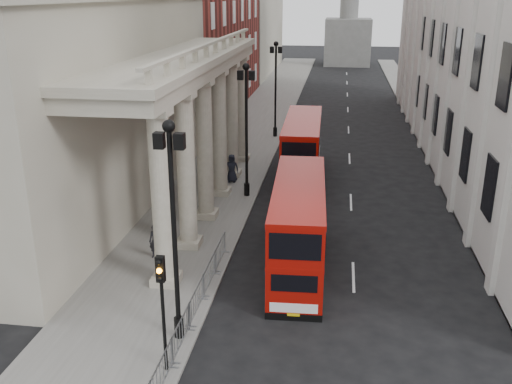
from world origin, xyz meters
TOP-DOWN VIEW (x-y plane):
  - sidewalk_west at (-3.00, 30.00)m, footprint 6.00×140.00m
  - sidewalk_east at (13.50, 30.00)m, footprint 3.00×140.00m
  - kerb at (-0.05, 30.00)m, footprint 0.20×140.00m
  - portico_building at (-10.50, 18.00)m, footprint 9.00×28.00m
  - brick_building at (-10.50, 48.00)m, footprint 9.00×32.00m
  - west_building_far at (-10.50, 80.00)m, footprint 9.00×30.00m
  - lamp_post_south at (-0.60, 4.00)m, footprint 1.05×0.44m
  - lamp_post_mid at (-0.60, 20.00)m, footprint 1.05×0.44m
  - lamp_post_north at (-0.60, 36.00)m, footprint 1.05×0.44m
  - traffic_light at (-0.50, 1.98)m, footprint 0.28×0.33m
  - crowd_barriers at (-0.35, 2.23)m, footprint 0.50×18.75m
  - bus_near at (3.35, 10.63)m, footprint 2.74×9.70m
  - bus_far at (2.60, 24.14)m, footprint 2.61×9.97m
  - pedestrian_a at (-3.55, 10.41)m, footprint 0.64×0.43m
  - pedestrian_b at (-4.21, 13.48)m, footprint 0.91×0.76m
  - pedestrian_c at (-2.06, 22.59)m, footprint 0.97×0.67m

SIDE VIEW (x-z plane):
  - sidewalk_west at x=-3.00m, z-range 0.00..0.12m
  - sidewalk_east at x=13.50m, z-range 0.00..0.12m
  - kerb at x=-0.05m, z-range 0.00..0.14m
  - crowd_barriers at x=-0.35m, z-range 0.12..1.22m
  - pedestrian_b at x=-4.21m, z-range 0.12..1.81m
  - pedestrian_a at x=-3.55m, z-range 0.12..1.83m
  - pedestrian_c at x=-2.06m, z-range 0.12..2.04m
  - bus_near at x=3.35m, z-range 0.09..4.24m
  - bus_far at x=2.60m, z-range 0.10..4.38m
  - traffic_light at x=-0.50m, z-range 0.96..5.26m
  - lamp_post_south at x=-0.60m, z-range 0.75..9.07m
  - lamp_post_mid at x=-0.60m, z-range 0.75..9.07m
  - lamp_post_north at x=-0.60m, z-range 0.75..9.07m
  - portico_building at x=-10.50m, z-range 0.00..12.00m
  - west_building_far at x=-10.50m, z-range 0.00..20.00m
  - brick_building at x=-10.50m, z-range 0.00..22.00m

